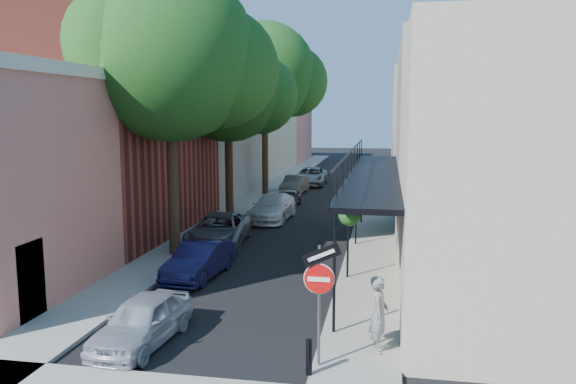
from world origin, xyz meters
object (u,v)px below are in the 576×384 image
at_px(oak_far, 272,76).
at_px(parked_car_b, 199,260).
at_px(bollard, 309,357).
at_px(parked_car_c, 219,230).
at_px(sign_post, 319,284).
at_px(parked_car_d, 273,207).
at_px(oak_mid, 236,88).
at_px(parked_car_f, 295,185).
at_px(parked_car_e, 288,198).
at_px(parked_car_g, 311,176).
at_px(parked_car_a, 142,321).
at_px(pedestrian, 379,314).
at_px(oak_near, 183,58).

xyz_separation_m(oak_far, parked_car_b, (1.49, -19.89, -7.62)).
bearing_deg(bollard, parked_car_c, 115.77).
relative_size(sign_post, parked_car_d, 0.62).
distance_m(oak_mid, parked_car_f, 11.99).
relative_size(sign_post, parked_car_c, 0.60).
bearing_deg(parked_car_e, parked_car_g, 88.26).
relative_size(sign_post, oak_far, 0.25).
relative_size(parked_car_a, parked_car_d, 0.75).
bearing_deg(parked_car_b, oak_far, 99.30).
distance_m(bollard, pedestrian, 2.17).
distance_m(oak_mid, parked_car_a, 17.90).
distance_m(parked_car_a, parked_car_b, 5.75).
bearing_deg(parked_car_b, parked_car_e, 93.27).
bearing_deg(oak_mid, parked_car_c, -82.40).
height_order(sign_post, parked_car_a, sign_post).
xyz_separation_m(oak_far, parked_car_a, (1.95, -25.61, -7.65)).
bearing_deg(parked_car_e, bollard, -80.50).
bearing_deg(oak_mid, oak_far, 89.59).
relative_size(sign_post, parked_car_b, 0.78).
bearing_deg(parked_car_e, oak_near, -100.77).
relative_size(parked_car_d, parked_car_g, 0.95).
xyz_separation_m(oak_near, oak_far, (0.01, 17.01, 0.38)).
bearing_deg(sign_post, parked_car_d, 105.00).
bearing_deg(sign_post, bollard, -108.56).
relative_size(bollard, pedestrian, 0.43).
height_order(parked_car_b, parked_car_f, parked_car_f).
bearing_deg(oak_mid, sign_post, -69.14).
xyz_separation_m(oak_near, parked_car_e, (1.97, 12.38, -7.30)).
distance_m(parked_car_c, parked_car_e, 10.61).
bearing_deg(bollard, oak_near, 123.12).
xyz_separation_m(bollard, parked_car_c, (-5.60, 11.60, 0.17)).
bearing_deg(bollard, oak_far, 103.35).
distance_m(oak_mid, parked_car_d, 6.65).
bearing_deg(oak_near, oak_mid, 90.37).
relative_size(parked_car_e, parked_car_f, 0.85).
bearing_deg(parked_car_e, oak_far, 111.15).
relative_size(oak_far, parked_car_c, 2.39).
height_order(oak_far, parked_car_g, oak_far).
distance_m(bollard, parked_car_c, 12.88).
bearing_deg(pedestrian, parked_car_e, 20.85).
distance_m(parked_car_c, pedestrian, 12.33).
relative_size(parked_car_e, pedestrian, 1.83).
xyz_separation_m(bollard, oak_mid, (-6.42, 17.73, 6.54)).
relative_size(oak_near, parked_car_f, 2.87).
bearing_deg(parked_car_d, parked_car_b, -89.29).
distance_m(oak_near, pedestrian, 13.28).
xyz_separation_m(oak_near, parked_car_f, (1.46, 18.00, -7.22)).
relative_size(oak_far, pedestrian, 6.42).
distance_m(parked_car_b, parked_car_c, 4.77).
height_order(parked_car_b, parked_car_e, parked_car_b).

